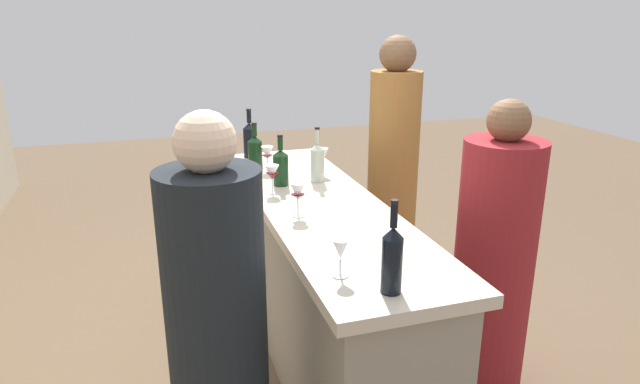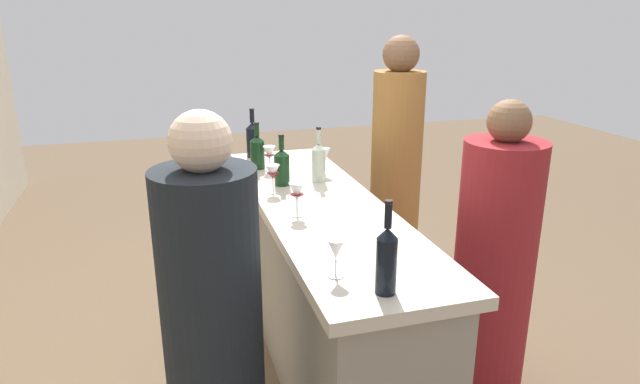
% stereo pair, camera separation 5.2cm
% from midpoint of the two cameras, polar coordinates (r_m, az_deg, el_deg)
% --- Properties ---
extents(ground_plane, '(12.00, 12.00, 0.00)m').
position_cam_midpoint_polar(ground_plane, '(3.11, 0.50, -16.95)').
color(ground_plane, brown).
extents(bar_counter, '(2.15, 0.58, 0.90)m').
position_cam_midpoint_polar(bar_counter, '(2.88, 0.52, -9.47)').
color(bar_counter, gray).
rests_on(bar_counter, ground).
extents(wine_bottle_leftmost_near_black, '(0.07, 0.07, 0.32)m').
position_cam_midpoint_polar(wine_bottle_leftmost_near_black, '(1.81, 7.70, -6.84)').
color(wine_bottle_leftmost_near_black, black).
rests_on(wine_bottle_leftmost_near_black, bar_counter).
extents(wine_bottle_second_left_dark_green, '(0.08, 0.08, 0.28)m').
position_cam_midpoint_polar(wine_bottle_second_left_dark_green, '(2.94, -3.46, 2.69)').
color(wine_bottle_second_left_dark_green, black).
rests_on(wine_bottle_second_left_dark_green, bar_counter).
extents(wine_bottle_center_clear_pale, '(0.07, 0.07, 0.30)m').
position_cam_midpoint_polar(wine_bottle_center_clear_pale, '(2.99, 0.35, 3.20)').
color(wine_bottle_center_clear_pale, '#B7C6B2').
rests_on(wine_bottle_center_clear_pale, bar_counter).
extents(wine_bottle_second_right_dark_green, '(0.08, 0.08, 0.28)m').
position_cam_midpoint_polar(wine_bottle_second_right_dark_green, '(3.27, -6.03, 4.22)').
color(wine_bottle_second_right_dark_green, black).
rests_on(wine_bottle_second_right_dark_green, bar_counter).
extents(wine_bottle_rightmost_near_black, '(0.08, 0.08, 0.31)m').
position_cam_midpoint_polar(wine_bottle_rightmost_near_black, '(3.54, -6.53, 5.49)').
color(wine_bottle_rightmost_near_black, black).
rests_on(wine_bottle_rightmost_near_black, bar_counter).
extents(wine_glass_near_left, '(0.06, 0.06, 0.15)m').
position_cam_midpoint_polar(wine_glass_near_left, '(3.14, 0.97, 3.74)').
color(wine_glass_near_left, white).
rests_on(wine_glass_near_left, bar_counter).
extents(wine_glass_near_center, '(0.07, 0.07, 0.15)m').
position_cam_midpoint_polar(wine_glass_near_center, '(3.21, -4.80, 3.97)').
color(wine_glass_near_center, white).
rests_on(wine_glass_near_center, bar_counter).
extents(wine_glass_near_right, '(0.07, 0.07, 0.16)m').
position_cam_midpoint_polar(wine_glass_near_right, '(2.48, -1.80, -0.08)').
color(wine_glass_near_right, white).
rests_on(wine_glass_near_right, bar_counter).
extents(wine_glass_far_left, '(0.06, 0.06, 0.14)m').
position_cam_midpoint_polar(wine_glass_far_left, '(1.92, 2.42, -6.12)').
color(wine_glass_far_left, white).
rests_on(wine_glass_far_left, bar_counter).
extents(wine_glass_far_center, '(0.07, 0.07, 0.15)m').
position_cam_midpoint_polar(wine_glass_far_center, '(2.81, -4.38, 1.93)').
color(wine_glass_far_center, white).
rests_on(wine_glass_far_center, bar_counter).
extents(person_left_guest, '(0.47, 0.47, 1.43)m').
position_cam_midpoint_polar(person_left_guest, '(2.75, 18.04, -7.20)').
color(person_left_guest, maroon).
rests_on(person_left_guest, ground).
extents(person_center_guest, '(0.42, 0.42, 1.66)m').
position_cam_midpoint_polar(person_center_guest, '(3.65, 8.23, 1.88)').
color(person_center_guest, '#9E6B33').
rests_on(person_center_guest, ground).
extents(person_right_guest, '(0.41, 0.41, 1.49)m').
position_cam_midpoint_polar(person_right_guest, '(2.09, -10.24, -14.02)').
color(person_right_guest, black).
rests_on(person_right_guest, ground).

